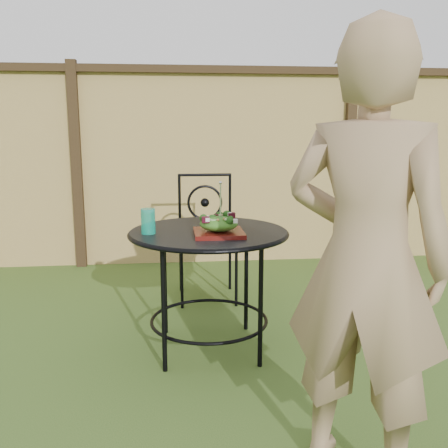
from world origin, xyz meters
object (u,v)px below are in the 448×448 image
at_px(patio_table, 209,254).
at_px(patio_chair, 206,233).
at_px(diner, 366,262).
at_px(salad_plate, 219,233).

relative_size(patio_table, patio_chair, 0.97).
height_order(diner, salad_plate, diner).
relative_size(diner, salad_plate, 6.15).
relative_size(patio_chair, salad_plate, 3.52).
distance_m(diner, salad_plate, 1.10).
relative_size(patio_table, salad_plate, 3.42).
xyz_separation_m(patio_table, patio_chair, (0.05, 0.95, -0.08)).
bearing_deg(diner, salad_plate, -30.20).
bearing_deg(patio_chair, patio_table, -93.28).
distance_m(patio_chair, salad_plate, 1.11).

